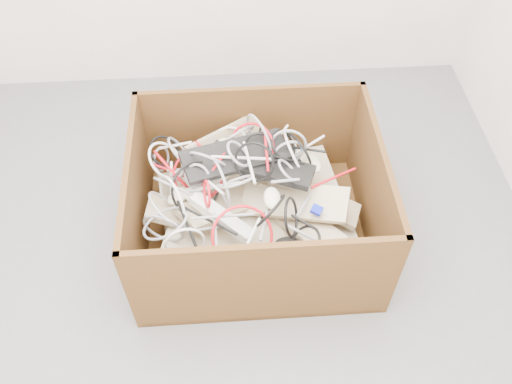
{
  "coord_description": "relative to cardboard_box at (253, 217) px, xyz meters",
  "views": [
    {
      "loc": [
        0.07,
        -1.23,
        2.12
      ],
      "look_at": [
        0.17,
        0.28,
        0.3
      ],
      "focal_mm": 37.95,
      "sensor_mm": 36.0,
      "label": 1
    }
  ],
  "objects": [
    {
      "name": "cardboard_box",
      "position": [
        0.0,
        0.0,
        0.0
      ],
      "size": [
        1.06,
        0.89,
        0.55
      ],
      "color": "#422B10",
      "rests_on": "ground"
    },
    {
      "name": "cable_tangle",
      "position": [
        -0.13,
        0.04,
        0.24
      ],
      "size": [
        0.96,
        0.75,
        0.4
      ],
      "color": "gray",
      "rests_on": "keyboard_pile"
    },
    {
      "name": "power_strip_right",
      "position": [
        -0.14,
        -0.14,
        0.19
      ],
      "size": [
        0.27,
        0.24,
        0.1
      ],
      "primitive_type": "cube",
      "rotation": [
        -0.1,
        0.17,
        -0.69
      ],
      "color": "silver",
      "rests_on": "keyboard_pile"
    },
    {
      "name": "vga_plug",
      "position": [
        0.26,
        -0.13,
        0.2
      ],
      "size": [
        0.06,
        0.06,
        0.03
      ],
      "primitive_type": "cube",
      "rotation": [
        0.09,
        0.14,
        -0.53
      ],
      "color": "#0C1BC0",
      "rests_on": "keyboard_pile"
    },
    {
      "name": "power_strip_left",
      "position": [
        -0.17,
        0.04,
        0.22
      ],
      "size": [
        0.26,
        0.19,
        0.11
      ],
      "primitive_type": "cube",
      "rotation": [
        0.14,
        -0.26,
        0.53
      ],
      "color": "silver",
      "rests_on": "keyboard_pile"
    },
    {
      "name": "room_shell",
      "position": [
        -0.16,
        -0.26,
        1.1
      ],
      "size": [
        3.04,
        3.04,
        2.5
      ],
      "color": "silver",
      "rests_on": "ground"
    },
    {
      "name": "ground",
      "position": [
        -0.16,
        -0.26,
        -0.15
      ],
      "size": [
        3.0,
        3.0,
        0.0
      ],
      "primitive_type": "plane",
      "color": "#5A5A5D",
      "rests_on": "ground"
    },
    {
      "name": "mice_scatter",
      "position": [
        0.01,
        -0.06,
        0.2
      ],
      "size": [
        0.71,
        0.67,
        0.18
      ],
      "color": "beige",
      "rests_on": "keyboard_pile"
    },
    {
      "name": "keyboard_pile",
      "position": [
        0.02,
        0.04,
        0.13
      ],
      "size": [
        0.97,
        0.92,
        0.37
      ],
      "color": "#C9B58E",
      "rests_on": "cardboard_box"
    }
  ]
}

